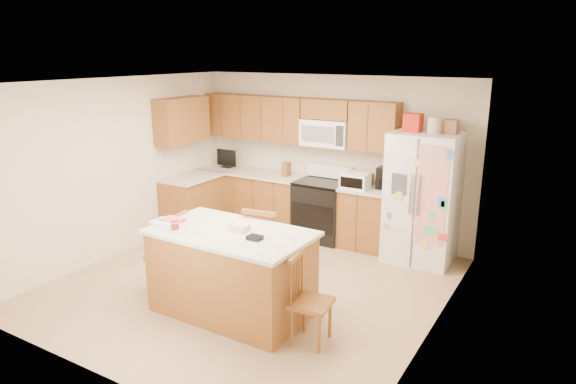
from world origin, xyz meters
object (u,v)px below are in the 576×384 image
Objects in this scene: stove at (322,209)px; windsor_chair_right at (309,302)px; island at (232,272)px; windsor_chair_left at (169,254)px; windsor_chair_back at (265,251)px; refrigerator at (423,196)px.

windsor_chair_right is (1.25, -2.72, -0.04)m from stove.
island is at bearing 174.38° from windsor_chair_right.
windsor_chair_back is (0.98, 0.61, 0.03)m from windsor_chair_left.
windsor_chair_back is at bearing -125.52° from refrigerator.
island is 1.75× the size of windsor_chair_back.
refrigerator reaches higher than windsor_chair_right.
windsor_chair_left is at bearing 176.51° from island.
windsor_chair_back is (0.00, 0.67, 0.01)m from island.
stove reaches higher than windsor_chair_left.
windsor_chair_left is 1.07× the size of windsor_chair_right.
stove reaches higher than windsor_chair_right.
island is (0.22, -2.62, 0.01)m from stove.
refrigerator is 2.07× the size of windsor_chair_left.
windsor_chair_left is 0.93× the size of windsor_chair_back.
stove reaches higher than windsor_chair_back.
windsor_chair_left is (-2.33, -2.50, -0.45)m from refrigerator.
refrigerator is 2.93m from island.
refrigerator is at bearing 47.01° from windsor_chair_left.
windsor_chair_left reaches higher than windsor_chair_right.
refrigerator is at bearing -2.30° from stove.
stove is 2.67m from windsor_chair_left.
windsor_chair_back is at bearing 143.19° from windsor_chair_right.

